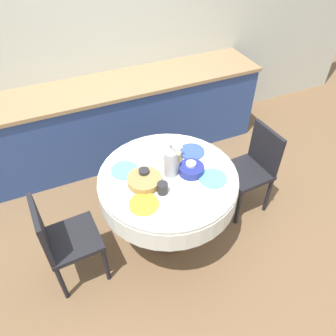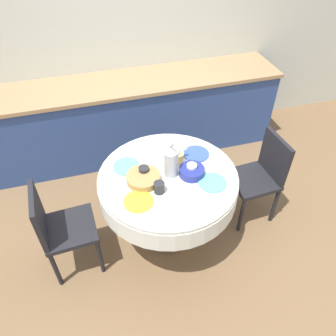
{
  "view_description": "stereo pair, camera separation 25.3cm",
  "coord_description": "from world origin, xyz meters",
  "views": [
    {
      "loc": [
        -0.76,
        -1.72,
        2.55
      ],
      "look_at": [
        0.0,
        0.0,
        0.85
      ],
      "focal_mm": 35.0,
      "sensor_mm": 36.0,
      "label": 1
    },
    {
      "loc": [
        -0.52,
        -1.8,
        2.55
      ],
      "look_at": [
        0.0,
        0.0,
        0.85
      ],
      "focal_mm": 35.0,
      "sensor_mm": 36.0,
      "label": 2
    }
  ],
  "objects": [
    {
      "name": "ground_plane",
      "position": [
        0.0,
        0.0,
        0.0
      ],
      "size": [
        12.0,
        12.0,
        0.0
      ],
      "primitive_type": "plane",
      "color": "brown"
    },
    {
      "name": "wall_back",
      "position": [
        0.0,
        1.69,
        1.3
      ],
      "size": [
        7.0,
        0.05,
        2.6
      ],
      "color": "beige",
      "rests_on": "ground_plane"
    },
    {
      "name": "kitchen_counter",
      "position": [
        0.0,
        1.36,
        0.46
      ],
      "size": [
        3.24,
        0.64,
        0.91
      ],
      "color": "#2D4784",
      "rests_on": "ground_plane"
    },
    {
      "name": "dining_table",
      "position": [
        0.0,
        0.0,
        0.63
      ],
      "size": [
        1.12,
        1.12,
        0.77
      ],
      "color": "brown",
      "rests_on": "ground_plane"
    },
    {
      "name": "chair_left",
      "position": [
        0.9,
        0.05,
        0.5
      ],
      "size": [
        0.42,
        0.42,
        0.88
      ],
      "rotation": [
        0.0,
        0.0,
        -4.65
      ],
      "color": "black",
      "rests_on": "ground_plane"
    },
    {
      "name": "chair_right",
      "position": [
        -0.9,
        -0.05,
        0.5
      ],
      "size": [
        0.42,
        0.42,
        0.88
      ],
      "rotation": [
        0.0,
        0.0,
        -1.51
      ],
      "color": "black",
      "rests_on": "ground_plane"
    },
    {
      "name": "plate_near_left",
      "position": [
        -0.28,
        -0.21,
        0.77
      ],
      "size": [
        0.22,
        0.22,
        0.01
      ],
      "primitive_type": "cylinder",
      "color": "yellow",
      "rests_on": "dining_table"
    },
    {
      "name": "cup_near_left",
      "position": [
        -0.11,
        -0.15,
        0.81
      ],
      "size": [
        0.08,
        0.08,
        0.09
      ],
      "primitive_type": "cylinder",
      "color": "#28282D",
      "rests_on": "dining_table"
    },
    {
      "name": "plate_near_right",
      "position": [
        0.3,
        -0.18,
        0.77
      ],
      "size": [
        0.22,
        0.22,
        0.01
      ],
      "primitive_type": "cylinder",
      "color": "#60BCB7",
      "rests_on": "dining_table"
    },
    {
      "name": "cup_near_right",
      "position": [
        0.19,
        -0.03,
        0.81
      ],
      "size": [
        0.08,
        0.08,
        0.09
      ],
      "primitive_type": "cylinder",
      "color": "white",
      "rests_on": "dining_table"
    },
    {
      "name": "plate_far_left",
      "position": [
        -0.3,
        0.19,
        0.77
      ],
      "size": [
        0.22,
        0.22,
        0.01
      ],
      "primitive_type": "cylinder",
      "color": "#60BCB7",
      "rests_on": "dining_table"
    },
    {
      "name": "cup_far_left",
      "position": [
        -0.18,
        0.05,
        0.81
      ],
      "size": [
        0.08,
        0.08,
        0.09
      ],
      "primitive_type": "cylinder",
      "color": "#28282D",
      "rests_on": "dining_table"
    },
    {
      "name": "plate_far_right",
      "position": [
        0.3,
        0.18,
        0.77
      ],
      "size": [
        0.22,
        0.22,
        0.01
      ],
      "primitive_type": "cylinder",
      "color": "#3856AD",
      "rests_on": "dining_table"
    },
    {
      "name": "cup_far_right",
      "position": [
        0.13,
        0.13,
        0.81
      ],
      "size": [
        0.08,
        0.08,
        0.09
      ],
      "primitive_type": "cylinder",
      "color": "#DBB766",
      "rests_on": "dining_table"
    },
    {
      "name": "coffee_carafe",
      "position": [
        0.02,
        0.01,
        0.9
      ],
      "size": [
        0.11,
        0.11,
        0.31
      ],
      "color": "#B2B2B7",
      "rests_on": "dining_table"
    },
    {
      "name": "teapot",
      "position": [
        0.08,
        0.17,
        0.85
      ],
      "size": [
        0.2,
        0.14,
        0.19
      ],
      "color": "white",
      "rests_on": "dining_table"
    },
    {
      "name": "bread_basket",
      "position": [
        -0.2,
        -0.01,
        0.79
      ],
      "size": [
        0.26,
        0.26,
        0.06
      ],
      "primitive_type": "cylinder",
      "color": "#AD844C",
      "rests_on": "dining_table"
    },
    {
      "name": "fruit_bowl",
      "position": [
        0.18,
        -0.04,
        0.8
      ],
      "size": [
        0.2,
        0.2,
        0.07
      ],
      "primitive_type": "cylinder",
      "color": "navy",
      "rests_on": "dining_table"
    }
  ]
}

